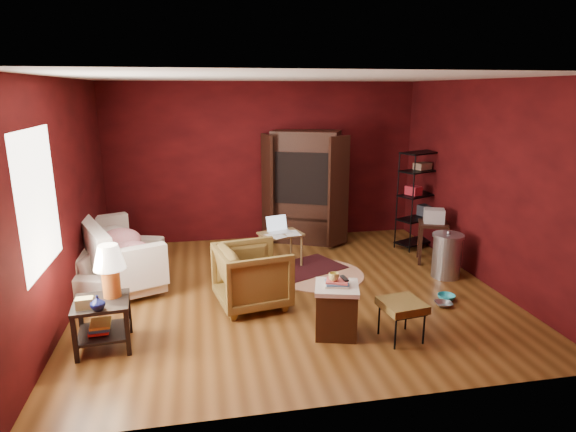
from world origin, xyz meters
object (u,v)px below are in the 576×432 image
side_table (106,287)px  hamper (336,309)px  wire_shelving (421,195)px  armchair (252,273)px  sofa (117,256)px  tv_armoire (305,185)px  laptop_desk (280,236)px

side_table → hamper: 2.48m
hamper → wire_shelving: wire_shelving is taller
armchair → wire_shelving: bearing=-69.7°
armchair → side_table: (-1.61, -0.68, 0.23)m
sofa → armchair: size_ratio=2.23×
tv_armoire → wire_shelving: (1.88, -0.66, -0.12)m
armchair → tv_armoire: tv_armoire is taller
armchair → wire_shelving: wire_shelving is taller
side_table → laptop_desk: bearing=42.2°
tv_armoire → sofa: bearing=-131.6°
wire_shelving → hamper: bearing=-154.0°
side_table → wire_shelving: bearing=28.1°
hamper → tv_armoire: (0.41, 3.42, 0.73)m
side_table → laptop_desk: size_ratio=1.42×
armchair → side_table: bearing=102.4°
sofa → wire_shelving: 4.99m
sofa → armchair: armchair is taller
armchair → laptop_desk: armchair is taller
tv_armoire → wire_shelving: size_ratio=1.19×
armchair → laptop_desk: (0.59, 1.32, 0.05)m
laptop_desk → hamper: bearing=-99.7°
hamper → tv_armoire: tv_armoire is taller
hamper → laptop_desk: (-0.24, 2.24, 0.18)m
armchair → tv_armoire: 2.86m
armchair → tv_armoire: size_ratio=0.44×
laptop_desk → wire_shelving: bearing=-4.0°
hamper → wire_shelving: (2.29, 2.76, 0.61)m
side_table → laptop_desk: 2.98m
sofa → hamper: size_ratio=2.90×
armchair → sofa: bearing=47.3°
laptop_desk → tv_armoire: (0.65, 1.18, 0.55)m
side_table → sofa: bearing=95.6°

